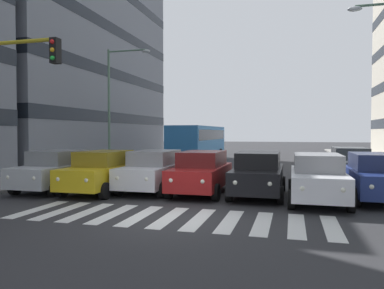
{
  "coord_description": "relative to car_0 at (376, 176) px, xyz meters",
  "views": [
    {
      "loc": [
        -3.47,
        10.28,
        2.5
      ],
      "look_at": [
        1.15,
        -6.82,
        1.92
      ],
      "focal_mm": 34.78,
      "sensor_mm": 36.0,
      "label": 1
    }
  ],
  "objects": [
    {
      "name": "ground_plane",
      "position": [
        6.45,
        4.53,
        -0.89
      ],
      "size": [
        180.0,
        180.0,
        0.0
      ],
      "primitive_type": "plane",
      "color": "#2D2D30"
    },
    {
      "name": "building_right_block_0",
      "position": [
        22.59,
        -15.26,
        8.55
      ],
      "size": [
        9.69,
        23.47,
        18.86
      ],
      "color": "slate",
      "rests_on": "ground_plane"
    },
    {
      "name": "crosswalk_markings",
      "position": [
        6.45,
        4.53,
        -0.88
      ],
      "size": [
        9.45,
        2.8,
        0.01
      ],
      "color": "silver",
      "rests_on": "ground_plane"
    },
    {
      "name": "car_0",
      "position": [
        0.0,
        0.0,
        0.0
      ],
      "size": [
        2.02,
        4.44,
        1.72
      ],
      "color": "navy",
      "rests_on": "ground_plane"
    },
    {
      "name": "car_1",
      "position": [
        2.1,
        0.93,
        0.0
      ],
      "size": [
        2.02,
        4.44,
        1.72
      ],
      "color": "silver",
      "rests_on": "ground_plane"
    },
    {
      "name": "car_2",
      "position": [
        4.25,
        0.14,
        0.0
      ],
      "size": [
        2.02,
        4.44,
        1.72
      ],
      "color": "black",
      "rests_on": "ground_plane"
    },
    {
      "name": "car_3",
      "position": [
        6.53,
        0.15,
        0.0
      ],
      "size": [
        2.02,
        4.44,
        1.72
      ],
      "color": "maroon",
      "rests_on": "ground_plane"
    },
    {
      "name": "car_4",
      "position": [
        8.65,
        0.06,
        0.0
      ],
      "size": [
        2.02,
        4.44,
        1.72
      ],
      "color": "silver",
      "rests_on": "ground_plane"
    },
    {
      "name": "car_5",
      "position": [
        10.59,
        0.9,
        0.0
      ],
      "size": [
        2.02,
        4.44,
        1.72
      ],
      "color": "gold",
      "rests_on": "ground_plane"
    },
    {
      "name": "car_6",
      "position": [
        12.76,
        0.9,
        0.0
      ],
      "size": [
        2.02,
        4.44,
        1.72
      ],
      "color": "#B2B7BC",
      "rests_on": "ground_plane"
    },
    {
      "name": "car_row2_0",
      "position": [
        0.11,
        -5.58,
        0.0
      ],
      "size": [
        2.02,
        4.44,
        1.72
      ],
      "color": "#474C51",
      "rests_on": "ground_plane"
    },
    {
      "name": "bus_behind_traffic",
      "position": [
        10.59,
        -15.54,
        0.97
      ],
      "size": [
        2.78,
        10.5,
        3.0
      ],
      "color": "#286BAD",
      "rests_on": "ground_plane"
    },
    {
      "name": "street_lamp_right",
      "position": [
        14.47,
        -7.98,
        4.05
      ],
      "size": [
        3.05,
        0.28,
        7.9
      ],
      "color": "#4C6B56",
      "rests_on": "sidewalk_right"
    }
  ]
}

